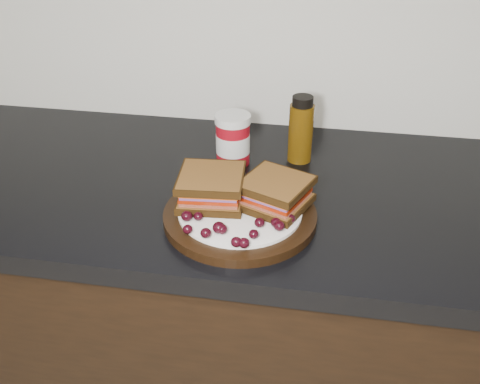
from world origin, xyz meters
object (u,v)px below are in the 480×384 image
object	(u,v)px
condiment_jar	(233,139)
sandwich_left	(211,187)
plate	(240,216)
oil_bottle	(301,129)

from	to	relation	value
condiment_jar	sandwich_left	bearing A→B (deg)	-91.31
plate	condiment_jar	xyz separation A→B (m)	(-0.05, 0.21, 0.05)
sandwich_left	oil_bottle	world-z (taller)	oil_bottle
plate	oil_bottle	world-z (taller)	oil_bottle
sandwich_left	oil_bottle	bearing A→B (deg)	53.04
plate	sandwich_left	world-z (taller)	sandwich_left
oil_bottle	sandwich_left	bearing A→B (deg)	-122.08
plate	condiment_jar	world-z (taller)	condiment_jar
condiment_jar	oil_bottle	bearing A→B (deg)	15.43
plate	oil_bottle	xyz separation A→B (m)	(0.09, 0.25, 0.06)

